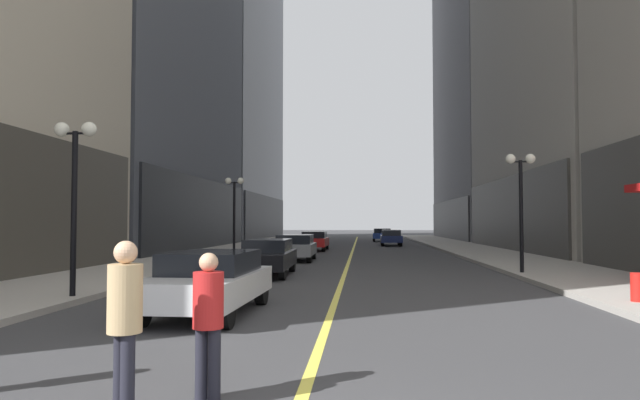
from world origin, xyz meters
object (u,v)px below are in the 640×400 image
Objects in this scene: car_blue at (382,234)px; street_lamp_left_near at (75,169)px; car_grey at (295,247)px; pedestrian_in_red_jacket at (208,314)px; car_red at (314,240)px; pedestrian_in_tan_trench at (125,315)px; car_white at (209,280)px; car_black at (268,256)px; street_lamp_left_far at (234,199)px; fire_hydrant_right at (637,290)px; street_lamp_right_mid at (521,186)px; car_navy at (391,237)px.

street_lamp_left_near is (-9.08, -43.79, 2.54)m from car_blue.
car_grey is 2.62× the size of pedestrian_in_red_jacket.
car_red is 2.53× the size of pedestrian_in_tan_trench.
car_red is (0.09, 10.31, -0.00)m from car_grey.
car_white and car_black have the same top height.
pedestrian_in_red_jacket is at bearing -52.52° from street_lamp_left_near.
street_lamp_left_far is at bearing 100.85° from pedestrian_in_tan_trench.
pedestrian_in_tan_trench is at bearing -87.29° from car_grey.
fire_hydrant_right is (9.54, -24.97, -0.32)m from car_red.
street_lamp_left_near is 1.00× the size of street_lamp_left_far.
street_lamp_left_far is (-3.83, 18.44, 2.54)m from car_white.
car_black is 1.10× the size of car_grey.
car_white is at bearing -135.48° from street_lamp_right_mid.
car_blue is 0.91× the size of street_lamp_left_far.
street_lamp_left_near is 14.76m from street_lamp_right_mid.
car_white is at bearing -89.85° from car_red.
car_blue is at bearing 79.45° from car_grey.
pedestrian_in_red_jacket is at bearing 46.82° from pedestrian_in_tan_trench.
car_navy is 1.04× the size of street_lamp_left_far.
pedestrian_in_tan_trench is 25.21m from street_lamp_left_far.
pedestrian_in_red_jacket is (1.55, -5.53, 0.21)m from car_white.
street_lamp_right_mid is 5.54× the size of fire_hydrant_right.
street_lamp_left_far reaches higher than car_navy.
car_black is 5.82× the size of fire_hydrant_right.
car_navy is at bearing -87.91° from car_blue.
car_white is at bearing -99.18° from car_navy.
car_white is 9.60m from fire_hydrant_right.
car_navy is 19.10m from street_lamp_left_far.
street_lamp_right_mid is at bearing -38.92° from car_grey.
pedestrian_in_red_jacket is (-4.09, -40.37, 0.21)m from car_navy.
pedestrian_in_red_jacket is 0.91× the size of pedestrian_in_tan_trench.
car_grey is 2.39× the size of pedestrian_in_tan_trench.
pedestrian_in_red_jacket is (1.61, -32.04, 0.21)m from car_red.
pedestrian_in_red_jacket reaches higher than car_white.
car_red is 9.26m from street_lamp_left_far.
car_blue is at bearing 95.51° from fire_hydrant_right.
pedestrian_in_tan_trench is 9.30m from street_lamp_left_near.
car_white is at bearing 98.23° from pedestrian_in_tan_trench.
pedestrian_in_tan_trench is (0.90, -6.22, 0.31)m from car_white.
pedestrian_in_red_jacket is 2.01× the size of fire_hydrant_right.
street_lamp_right_mid reaches higher than fire_hydrant_right.
car_red is 1.01× the size of street_lamp_right_mid.
car_red is 19.50m from car_blue.
fire_hydrant_right is (9.63, -14.66, -0.32)m from car_grey.
fire_hydrant_right is at bearing 41.73° from pedestrian_in_red_jacket.
pedestrian_in_tan_trench is 0.40× the size of street_lamp_right_mid.
street_lamp_left_near is at bearing 121.56° from pedestrian_in_tan_trench.
car_white is 12.84m from street_lamp_right_mid.
street_lamp_right_mid reaches higher than car_navy.
car_red is at bearing 89.46° from car_black.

